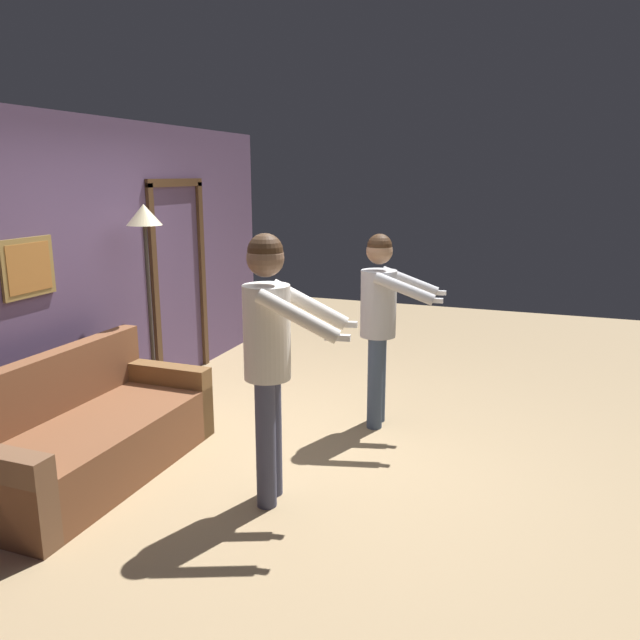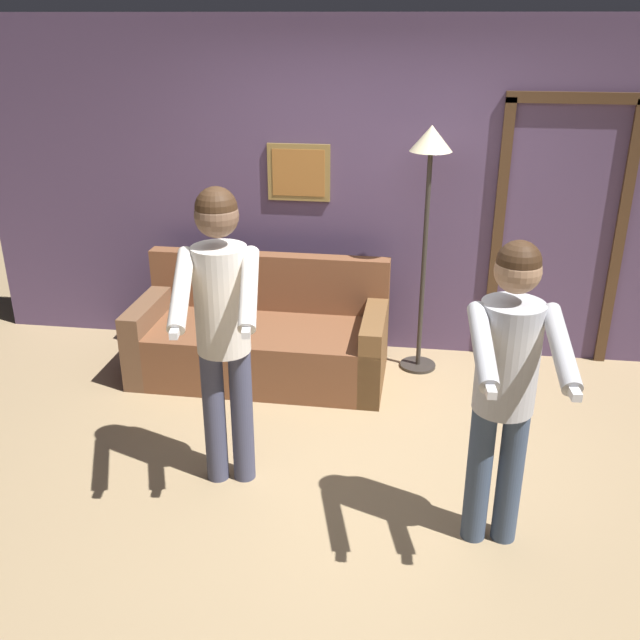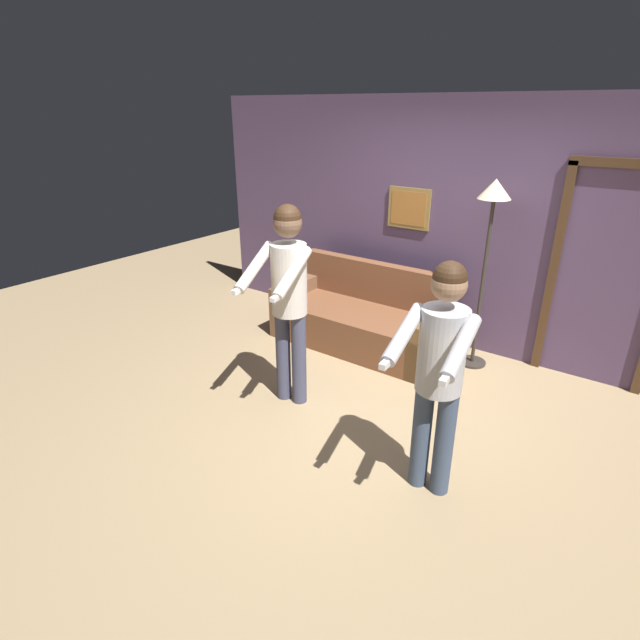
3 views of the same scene
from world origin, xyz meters
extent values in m
plane|color=tan|center=(0.00, 0.00, 0.00)|extent=(12.00, 12.00, 0.00)
cube|color=#584365|center=(0.00, 1.92, 1.30)|extent=(6.40, 0.06, 2.60)
cube|color=olive|center=(-0.57, 1.87, 1.45)|extent=(0.49, 0.02, 0.44)
cube|color=#AA6B2F|center=(-0.57, 1.86, 1.45)|extent=(0.41, 0.01, 0.36)
cube|color=#4C331E|center=(0.98, 1.87, 1.02)|extent=(0.08, 0.04, 2.04)
cube|color=#4C331E|center=(1.88, 1.87, 1.02)|extent=(0.08, 0.04, 2.04)
cube|color=#4C331E|center=(1.43, 1.87, 2.04)|extent=(0.98, 0.04, 0.08)
cube|color=brown|center=(-0.78, 1.23, 0.21)|extent=(1.91, 0.87, 0.42)
cube|color=brown|center=(-0.77, 1.58, 0.65)|extent=(1.90, 0.16, 0.45)
cube|color=brown|center=(-1.65, 1.24, 0.29)|extent=(0.17, 0.85, 0.58)
cube|color=brown|center=(0.09, 1.22, 0.29)|extent=(0.17, 0.85, 0.58)
cylinder|color=#332D28|center=(0.43, 1.55, 0.01)|extent=(0.28, 0.28, 0.02)
cylinder|color=#332D28|center=(0.43, 1.55, 0.86)|extent=(0.04, 0.04, 1.67)
cone|color=#F9EAB7|center=(0.43, 1.55, 1.79)|extent=(0.30, 0.30, 0.18)
cylinder|color=#42455E|center=(-0.74, -0.11, 0.43)|extent=(0.13, 0.13, 0.85)
cylinder|color=#42455E|center=(-0.59, -0.08, 0.43)|extent=(0.13, 0.13, 0.85)
cylinder|color=silver|center=(-0.66, -0.10, 1.15)|extent=(0.30, 0.30, 0.60)
sphere|color=brown|center=(-0.66, -0.10, 1.62)|extent=(0.23, 0.23, 0.23)
sphere|color=#382314|center=(-0.66, -0.10, 1.66)|extent=(0.22, 0.22, 0.22)
cylinder|color=silver|center=(-0.79, -0.36, 1.31)|extent=(0.18, 0.52, 0.32)
cube|color=white|center=(-0.75, -0.60, 1.19)|extent=(0.06, 0.15, 0.04)
cylinder|color=silver|center=(-0.46, -0.30, 1.31)|extent=(0.18, 0.52, 0.32)
cube|color=white|center=(-0.42, -0.54, 1.19)|extent=(0.06, 0.15, 0.04)
cylinder|color=#3C4B65|center=(0.75, -0.43, 0.40)|extent=(0.13, 0.13, 0.79)
cylinder|color=#3C4B65|center=(0.91, -0.42, 0.40)|extent=(0.13, 0.13, 0.79)
cylinder|color=#B2B2B7|center=(0.83, -0.43, 1.07)|extent=(0.30, 0.30, 0.56)
sphere|color=#9E7556|center=(0.83, -0.43, 1.51)|extent=(0.22, 0.22, 0.22)
sphere|color=#382314|center=(0.83, -0.43, 1.55)|extent=(0.21, 0.21, 0.21)
cylinder|color=#B2B2B7|center=(0.68, -0.67, 1.24)|extent=(0.13, 0.50, 0.25)
cube|color=white|center=(0.70, -0.91, 1.16)|extent=(0.05, 0.15, 0.04)
cylinder|color=#B2B2B7|center=(1.02, -0.64, 1.24)|extent=(0.13, 0.50, 0.25)
cube|color=white|center=(1.04, -0.88, 1.16)|extent=(0.05, 0.15, 0.04)
camera|label=1|loc=(-4.11, -1.71, 2.12)|focal=35.00mm
camera|label=2|loc=(0.38, -3.59, 2.58)|focal=40.00mm
camera|label=3|loc=(1.85, -3.13, 2.48)|focal=28.00mm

